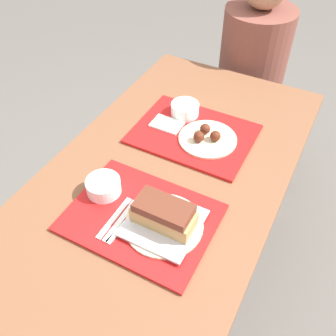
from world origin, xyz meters
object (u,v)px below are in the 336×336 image
at_px(bowl_coleslaw_far, 185,109).
at_px(brisket_sandwich_plate, 164,218).
at_px(tray_near, 141,217).
at_px(person_seated_across, 254,52).
at_px(tray_far, 194,134).
at_px(wings_plate_far, 207,137).
at_px(bowl_coleslaw_near, 103,185).

bearing_deg(bowl_coleslaw_far, brisket_sandwich_plate, -70.48).
relative_size(tray_near, brisket_sandwich_plate, 1.87).
xyz_separation_m(tray_near, person_seated_across, (-0.03, 1.16, -0.01)).
height_order(tray_far, wings_plate_far, wings_plate_far).
bearing_deg(tray_near, brisket_sandwich_plate, 1.97).
relative_size(tray_near, person_seated_across, 0.62).
distance_m(brisket_sandwich_plate, person_seated_across, 1.16).
distance_m(bowl_coleslaw_far, person_seated_across, 0.64).
distance_m(tray_near, tray_far, 0.43).
height_order(brisket_sandwich_plate, bowl_coleslaw_far, brisket_sandwich_plate).
bearing_deg(wings_plate_far, brisket_sandwich_plate, -84.17).
distance_m(tray_near, wings_plate_far, 0.42).
xyz_separation_m(bowl_coleslaw_near, person_seated_across, (0.13, 1.13, -0.04)).
height_order(wings_plate_far, person_seated_across, person_seated_across).
xyz_separation_m(wings_plate_far, person_seated_across, (-0.06, 0.74, -0.02)).
distance_m(tray_far, brisket_sandwich_plate, 0.44).
relative_size(bowl_coleslaw_near, brisket_sandwich_plate, 0.47).
height_order(bowl_coleslaw_far, person_seated_across, person_seated_across).
bearing_deg(person_seated_across, tray_far, -89.42).
xyz_separation_m(bowl_coleslaw_near, bowl_coleslaw_far, (0.05, 0.49, 0.00)).
distance_m(tray_near, bowl_coleslaw_far, 0.53).
relative_size(tray_far, person_seated_across, 0.62).
distance_m(tray_far, wings_plate_far, 0.06).
xyz_separation_m(bowl_coleslaw_near, wings_plate_far, (0.19, 0.39, -0.02)).
bearing_deg(tray_far, brisket_sandwich_plate, -76.98).
bearing_deg(brisket_sandwich_plate, bowl_coleslaw_far, 109.52).
bearing_deg(tray_far, tray_near, -87.08).
distance_m(tray_near, bowl_coleslaw_near, 0.16).
bearing_deg(tray_near, wings_plate_far, 85.25).
relative_size(tray_far, bowl_coleslaw_near, 3.97).
bearing_deg(wings_plate_far, bowl_coleslaw_near, -116.32).
height_order(tray_near, brisket_sandwich_plate, brisket_sandwich_plate).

